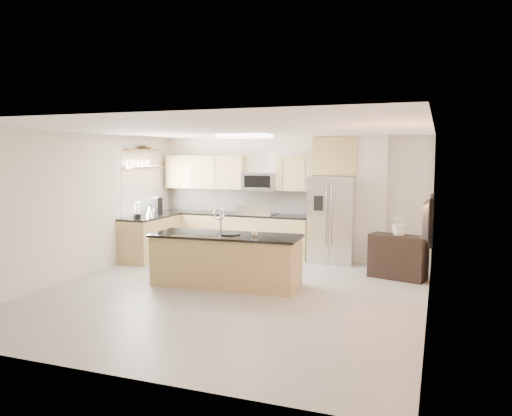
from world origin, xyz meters
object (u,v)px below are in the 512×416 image
at_px(platter, 230,234).
at_px(credenza, 398,257).
at_px(microwave, 260,182).
at_px(cup, 255,234).
at_px(kettle, 150,211).
at_px(coffee_maker, 156,206).
at_px(blender, 137,211).
at_px(range, 258,235).
at_px(television, 423,219).
at_px(bowl, 145,147).
at_px(flower_vase, 401,216).
at_px(island, 226,260).
at_px(refrigerator, 333,219).

bearing_deg(platter, credenza, 29.04).
distance_m(microwave, cup, 2.93).
relative_size(kettle, coffee_maker, 0.71).
bearing_deg(blender, range, 36.39).
height_order(range, credenza, range).
distance_m(range, television, 4.78).
bearing_deg(bowl, coffee_maker, 44.60).
distance_m(cup, flower_vase, 2.68).
bearing_deg(range, island, -82.23).
xyz_separation_m(credenza, blender, (-5.12, -0.46, 0.67)).
bearing_deg(cup, coffee_maker, 148.71).
relative_size(range, platter, 3.23).
bearing_deg(television, range, 48.36).
bearing_deg(range, blender, -143.61).
bearing_deg(kettle, platter, -29.86).
height_order(microwave, kettle, microwave).
distance_m(range, bowl, 3.09).
xyz_separation_m(platter, bowl, (-2.66, 1.61, 1.50)).
relative_size(platter, bowl, 0.92).
bearing_deg(cup, bowl, 152.14).
height_order(flower_vase, television, television).
bearing_deg(credenza, cup, -129.21).
distance_m(platter, flower_vase, 3.06).
xyz_separation_m(refrigerator, cup, (-0.79, -2.53, 0.03)).
bearing_deg(island, range, 94.82).
bearing_deg(island, television, -13.24).
xyz_separation_m(blender, flower_vase, (5.15, 0.47, 0.06)).
distance_m(island, television, 3.34).
height_order(refrigerator, platter, refrigerator).
bearing_deg(bowl, refrigerator, 12.67).
bearing_deg(microwave, blender, -141.46).
relative_size(range, bowl, 2.96).
relative_size(kettle, television, 0.24).
bearing_deg(television, bowl, 69.13).
distance_m(credenza, kettle, 5.11).
distance_m(microwave, flower_vase, 3.34).
height_order(cup, platter, cup).
bearing_deg(refrigerator, television, -58.96).
relative_size(cup, kettle, 0.42).
xyz_separation_m(refrigerator, bowl, (-3.91, -0.88, 1.49)).
bearing_deg(refrigerator, kettle, -163.57).
relative_size(bowl, television, 0.36).
bearing_deg(kettle, range, 29.22).
relative_size(island, flower_vase, 3.79).
height_order(microwave, platter, microwave).
bearing_deg(cup, blender, 160.45).
bearing_deg(refrigerator, blender, -158.35).
bearing_deg(blender, flower_vase, 5.21).
relative_size(credenza, flower_vase, 1.46).
bearing_deg(credenza, kettle, -163.22).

